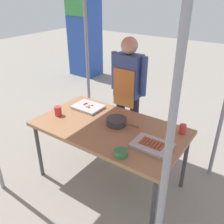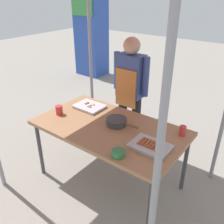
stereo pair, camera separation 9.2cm
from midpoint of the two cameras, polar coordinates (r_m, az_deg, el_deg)
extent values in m
plane|color=gray|center=(3.06, 0.31, -15.51)|extent=(18.00, 18.00, 0.00)
cube|color=#9E724C|center=(2.62, 0.34, -3.71)|extent=(1.60, 0.90, 0.04)
cylinder|color=#3F3F44|center=(3.05, -15.56, -8.33)|extent=(0.04, 0.04, 0.71)
cylinder|color=#3F3F44|center=(2.31, 9.96, -21.58)|extent=(0.04, 0.04, 0.71)
cylinder|color=#3F3F44|center=(3.48, -5.61, -2.59)|extent=(0.04, 0.04, 0.71)
cylinder|color=#3F3F44|center=(2.86, 17.49, -11.41)|extent=(0.04, 0.04, 0.71)
cylinder|color=gray|center=(1.45, 12.05, -15.52)|extent=(0.04, 0.04, 2.21)
cylinder|color=gray|center=(3.60, -4.23, 11.50)|extent=(0.04, 0.04, 2.21)
cube|color=#ADADB2|center=(2.31, 10.02, -7.99)|extent=(0.35, 0.25, 0.02)
cube|color=#ADADB2|center=(2.31, 10.05, -7.66)|extent=(0.36, 0.26, 0.01)
cylinder|color=#9E512D|center=(2.34, 7.93, -6.69)|extent=(0.03, 0.12, 0.03)
cylinder|color=#9E512D|center=(2.32, 8.64, -6.95)|extent=(0.03, 0.12, 0.03)
cylinder|color=#9E512D|center=(2.31, 9.35, -7.22)|extent=(0.03, 0.12, 0.03)
cylinder|color=#9E512D|center=(2.30, 10.07, -7.48)|extent=(0.03, 0.12, 0.03)
cylinder|color=#9E512D|center=(2.29, 10.80, -7.74)|extent=(0.03, 0.12, 0.03)
cylinder|color=#9E512D|center=(2.28, 11.54, -8.01)|extent=(0.03, 0.12, 0.03)
cylinder|color=#9E512D|center=(2.27, 12.28, -8.28)|extent=(0.03, 0.12, 0.03)
cube|color=silver|center=(3.01, -4.38, 1.17)|extent=(0.34, 0.26, 0.02)
cube|color=silver|center=(3.00, -4.39, 1.45)|extent=(0.35, 0.27, 0.01)
cylinder|color=tan|center=(2.98, -4.84, 1.27)|extent=(0.20, 0.01, 0.01)
cube|color=#9E512D|center=(2.97, -4.63, 1.20)|extent=(0.02, 0.02, 0.02)
cube|color=#9E512D|center=(2.95, -4.16, 1.04)|extent=(0.02, 0.02, 0.02)
cylinder|color=tan|center=(3.00, -4.39, 1.51)|extent=(0.20, 0.01, 0.01)
cube|color=#9E512D|center=(3.04, -5.25, 1.81)|extent=(0.02, 0.02, 0.02)
cube|color=#9E512D|center=(2.99, -4.14, 1.43)|extent=(0.02, 0.02, 0.02)
cube|color=#9E512D|center=(3.03, -5.11, 1.76)|extent=(0.02, 0.02, 0.02)
cylinder|color=tan|center=(3.03, -3.94, 1.75)|extent=(0.20, 0.01, 0.01)
cube|color=#9E512D|center=(3.00, -3.40, 1.57)|extent=(0.02, 0.02, 0.02)
cube|color=#9E512D|center=(3.06, -4.75, 2.02)|extent=(0.02, 0.02, 0.02)
cube|color=#9E512D|center=(3.06, -4.66, 2.00)|extent=(0.02, 0.02, 0.02)
cylinder|color=#38383A|center=(2.63, 2.05, -2.24)|extent=(0.22, 0.22, 0.07)
cylinder|color=brown|center=(2.53, 5.59, -3.22)|extent=(0.16, 0.02, 0.02)
cylinder|color=#386B33|center=(2.61, 2.06, -1.73)|extent=(0.20, 0.20, 0.01)
cylinder|color=#33723F|center=(2.17, 2.70, -9.54)|extent=(0.12, 0.12, 0.06)
cylinder|color=red|center=(2.55, 17.08, -4.16)|extent=(0.07, 0.07, 0.10)
cylinder|color=red|center=(2.88, -11.29, 0.43)|extent=(0.08, 0.08, 0.11)
cylinder|color=black|center=(3.50, 3.24, -1.63)|extent=(0.12, 0.12, 0.78)
cylinder|color=black|center=(3.40, 6.31, -2.70)|extent=(0.12, 0.12, 0.78)
cube|color=#384C8C|center=(3.18, 5.21, 8.36)|extent=(0.34, 0.20, 0.55)
cube|color=#CC7233|center=(3.14, 4.02, 5.48)|extent=(0.30, 0.02, 0.50)
cylinder|color=#384C8C|center=(3.29, 1.95, 9.59)|extent=(0.08, 0.08, 0.50)
cylinder|color=#384C8C|center=(3.07, 8.73, 7.99)|extent=(0.08, 0.08, 0.50)
sphere|color=tan|center=(3.08, 5.51, 15.10)|extent=(0.21, 0.21, 0.21)
cube|color=#2D51B2|center=(6.42, -4.43, 17.71)|extent=(0.70, 0.54, 2.06)
cube|color=#3F994C|center=(6.13, -6.57, 23.00)|extent=(0.63, 0.03, 0.36)
camera|label=1|loc=(0.05, -88.98, 0.52)|focal=39.35mm
camera|label=2|loc=(0.05, 91.02, -0.52)|focal=39.35mm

